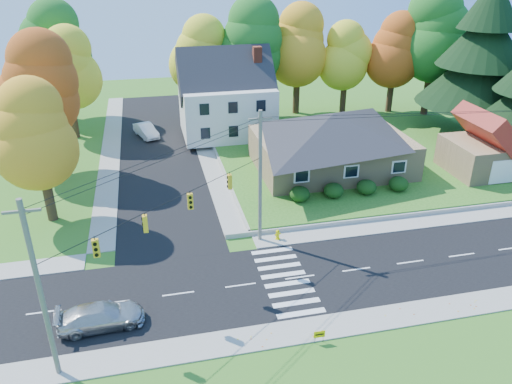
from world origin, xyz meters
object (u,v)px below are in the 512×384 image
ranch_house (332,140)px  white_car (146,130)px  silver_sedan (101,316)px  fire_hydrant (278,235)px

ranch_house → white_car: (-17.10, 14.29, -2.50)m
ranch_house → silver_sedan: 27.42m
fire_hydrant → ranch_house: bearing=53.5°
fire_hydrant → white_car: bearing=109.3°
white_car → fire_hydrant: white_car is taller
silver_sedan → ranch_house: bearing=-52.1°
ranch_house → silver_sedan: (-20.51, -18.02, -2.54)m
silver_sedan → fire_hydrant: 14.13m
ranch_house → fire_hydrant: 14.07m
ranch_house → silver_sedan: bearing=-138.7°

